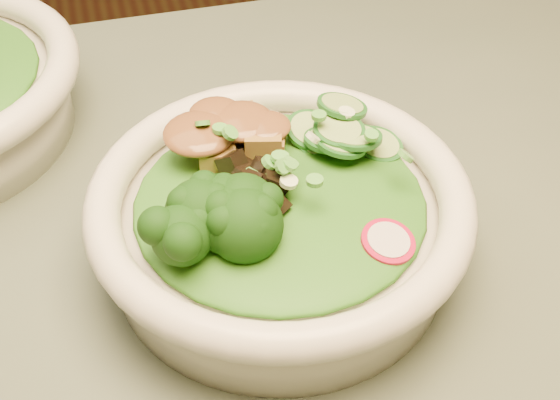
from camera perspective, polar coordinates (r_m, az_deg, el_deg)
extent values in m
cylinder|color=black|center=(1.11, 15.24, -3.33)|extent=(0.06, 0.06, 0.72)
cube|color=#4C5748|center=(0.50, -18.24, -13.71)|extent=(1.20, 0.80, 0.03)
cylinder|color=silver|center=(0.51, 0.00, -2.52)|extent=(0.22, 0.22, 0.05)
torus|color=silver|center=(0.48, 0.00, 0.02)|extent=(0.24, 0.24, 0.02)
ellipsoid|color=#225812|center=(0.48, 0.00, 0.09)|extent=(0.18, 0.18, 0.02)
ellipsoid|color=brown|center=(0.50, -4.52, 5.11)|extent=(0.06, 0.05, 0.01)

